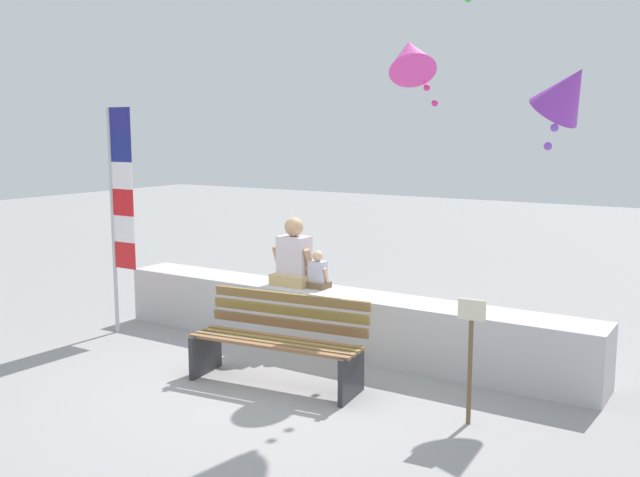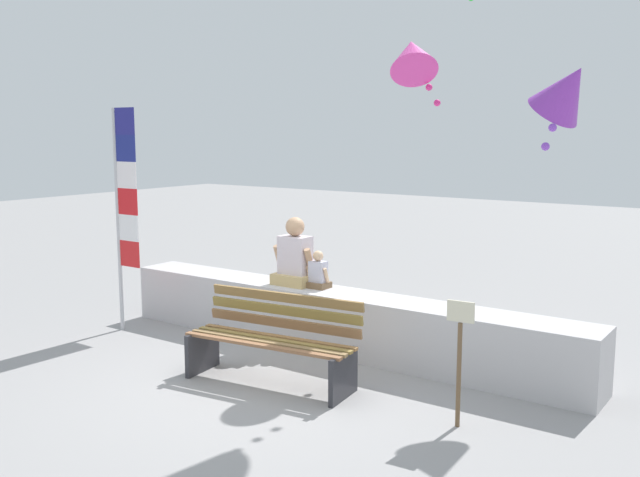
# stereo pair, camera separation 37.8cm
# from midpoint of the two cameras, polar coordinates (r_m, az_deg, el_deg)

# --- Properties ---
(ground_plane) EXTENTS (40.00, 40.00, 0.00)m
(ground_plane) POSITION_cam_midpoint_polar(r_m,az_deg,el_deg) (7.40, -5.53, -11.44)
(ground_plane) COLOR gray
(seawall_ledge) EXTENTS (6.01, 0.59, 0.70)m
(seawall_ledge) POSITION_cam_midpoint_polar(r_m,az_deg,el_deg) (8.33, 0.03, -6.60)
(seawall_ledge) COLOR #BBB7B9
(seawall_ledge) RESTS_ON ground
(park_bench) EXTENTS (1.84, 0.81, 0.88)m
(park_bench) POSITION_cam_midpoint_polar(r_m,az_deg,el_deg) (7.28, -4.81, -8.25)
(park_bench) COLOR brown
(park_bench) RESTS_ON ground
(person_adult) EXTENTS (0.53, 0.39, 0.82)m
(person_adult) POSITION_cam_midpoint_polar(r_m,az_deg,el_deg) (8.56, -3.35, -1.62)
(person_adult) COLOR tan
(person_adult) RESTS_ON seawall_ledge
(person_child) EXTENTS (0.29, 0.21, 0.45)m
(person_child) POSITION_cam_midpoint_polar(r_m,az_deg,el_deg) (8.40, -1.47, -2.81)
(person_child) COLOR brown
(person_child) RESTS_ON seawall_ledge
(flag_banner) EXTENTS (0.39, 0.05, 2.82)m
(flag_banner) POSITION_cam_midpoint_polar(r_m,az_deg,el_deg) (9.16, -16.95, 2.78)
(flag_banner) COLOR #B7B7BC
(flag_banner) RESTS_ON ground
(kite_magenta) EXTENTS (0.88, 0.92, 0.94)m
(kite_magenta) POSITION_cam_midpoint_polar(r_m,az_deg,el_deg) (8.63, 6.00, 14.29)
(kite_magenta) COLOR #DB3D9E
(kite_purple) EXTENTS (0.87, 0.74, 0.95)m
(kite_purple) POSITION_cam_midpoint_polar(r_m,az_deg,el_deg) (7.56, 17.82, 11.14)
(kite_purple) COLOR purple
(sign_post) EXTENTS (0.24, 0.04, 1.11)m
(sign_post) POSITION_cam_midpoint_polar(r_m,az_deg,el_deg) (6.29, 10.26, -8.77)
(sign_post) COLOR brown
(sign_post) RESTS_ON ground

